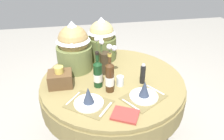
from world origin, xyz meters
name	(u,v)px	position (x,y,z in m)	size (l,w,h in m)	color
ground	(113,137)	(0.00, 0.00, 0.00)	(8.00, 8.00, 0.00)	#9E998E
dining_table	(113,91)	(0.00, 0.00, 0.63)	(1.38, 1.38, 0.78)	olive
place_setting_left	(89,100)	(-0.26, -0.34, 0.82)	(0.43, 0.41, 0.16)	brown
place_setting_right	(144,93)	(0.21, -0.33, 0.82)	(0.43, 0.40, 0.16)	brown
flower_vase	(106,59)	(-0.05, 0.12, 0.93)	(0.20, 0.17, 0.37)	#332819
wine_bottle_left	(110,77)	(-0.06, -0.18, 0.92)	(0.08, 0.08, 0.36)	#422814
wine_bottle_centre	(98,74)	(-0.15, -0.09, 0.91)	(0.08, 0.08, 0.34)	#143819
tumbler_near_right	(120,81)	(0.05, -0.12, 0.82)	(0.07, 0.07, 0.09)	silver
pepper_mill	(143,74)	(0.26, -0.11, 0.87)	(0.05, 0.05, 0.20)	black
book_on_table	(125,115)	(0.00, -0.52, 0.79)	(0.20, 0.16, 0.02)	#99332D
gift_tub_back_left	(74,45)	(-0.34, 0.27, 1.04)	(0.35, 0.35, 0.50)	olive
gift_tub_back_centre	(102,37)	(-0.04, 0.46, 1.03)	(0.31, 0.31, 0.47)	#566033
woven_basket_side_left	(60,79)	(-0.48, -0.02, 0.85)	(0.21, 0.17, 0.19)	brown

